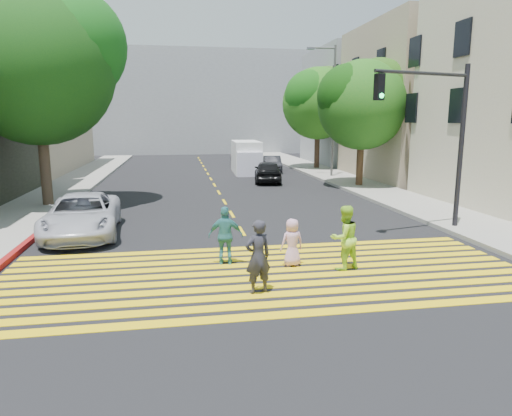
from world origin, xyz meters
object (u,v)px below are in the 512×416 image
object	(u,v)px
white_sedan	(82,215)
white_van	(247,158)
silver_car	(244,157)
pedestrian_woman	(344,238)
tree_right_far	(319,100)
pedestrian_child	(292,242)
pedestrian_extra	(226,236)
dark_car_near	(268,171)
pedestrian_man	(258,257)
tree_left	(38,59)
traffic_signal	(440,125)
tree_right_near	(363,100)
dark_car_parked	(272,164)

from	to	relation	value
white_sedan	white_van	bearing A→B (deg)	60.87
silver_car	pedestrian_woman	bearing A→B (deg)	78.73
tree_right_far	silver_car	size ratio (longest dim) A/B	1.92
pedestrian_child	white_sedan	size ratio (longest dim) A/B	0.26
pedestrian_extra	pedestrian_child	bearing A→B (deg)	174.57
pedestrian_child	white_sedan	world-z (taller)	white_sedan
pedestrian_child	dark_car_near	bearing A→B (deg)	-109.05
dark_car_near	pedestrian_man	bearing A→B (deg)	87.23
tree_right_far	white_van	bearing A→B (deg)	-163.46
pedestrian_child	white_van	xyz separation A→B (m)	(2.11, 22.12, 0.47)
tree_left	silver_car	xyz separation A→B (m)	(11.68, 19.27, -5.83)
pedestrian_man	silver_car	bearing A→B (deg)	-113.90
white_sedan	pedestrian_child	bearing A→B (deg)	-39.72
dark_car_near	white_sedan	bearing A→B (deg)	63.36
pedestrian_woman	dark_car_near	size ratio (longest dim) A/B	0.42
pedestrian_man	dark_car_near	world-z (taller)	pedestrian_man
pedestrian_child	traffic_signal	distance (m)	7.11
tree_right_near	tree_right_far	world-z (taller)	tree_right_far
pedestrian_extra	dark_car_parked	xyz separation A→B (m)	(5.95, 22.41, -0.20)
pedestrian_woman	white_sedan	distance (m)	8.99
pedestrian_extra	pedestrian_man	bearing A→B (deg)	111.12
tree_right_near	dark_car_parked	size ratio (longest dim) A/B	2.05
dark_car_parked	white_van	distance (m)	2.29
tree_left	dark_car_parked	bearing A→B (deg)	44.59
tree_right_far	dark_car_near	distance (m)	10.15
dark_car_parked	white_van	xyz separation A→B (m)	(-2.11, -0.72, 0.53)
tree_right_far	pedestrian_extra	xyz separation A→B (m)	(-9.86, -23.47, -4.68)
pedestrian_man	white_van	bearing A→B (deg)	-114.14
silver_car	pedestrian_child	bearing A→B (deg)	76.21
silver_car	dark_car_parked	world-z (taller)	silver_car
tree_right_near	silver_car	distance (m)	16.89
tree_right_far	silver_car	world-z (taller)	tree_right_far
tree_left	tree_right_far	size ratio (longest dim) A/B	1.18
dark_car_near	traffic_signal	distance (m)	14.66
traffic_signal	pedestrian_man	bearing A→B (deg)	-160.39
tree_right_near	dark_car_near	distance (m)	7.23
pedestrian_woman	white_van	xyz separation A→B (m)	(0.84, 22.63, 0.27)
pedestrian_extra	white_sedan	size ratio (longest dim) A/B	0.32
tree_right_near	dark_car_parked	distance (m)	10.66
tree_right_near	dark_car_near	bearing A→B (deg)	148.05
tree_right_far	white_sedan	bearing A→B (deg)	-126.42
pedestrian_woman	pedestrian_man	bearing A→B (deg)	10.28
tree_left	traffic_signal	size ratio (longest dim) A/B	1.67
tree_left	white_van	bearing A→B (deg)	48.03
dark_car_parked	silver_car	bearing A→B (deg)	107.96
tree_left	dark_car_near	xyz separation A→B (m)	(11.35, 6.70, -5.74)
white_sedan	pedestrian_extra	bearing A→B (deg)	-46.01
pedestrian_man	traffic_signal	distance (m)	8.86
tree_right_near	pedestrian_woman	bearing A→B (deg)	-113.93
dark_car_near	silver_car	world-z (taller)	dark_car_near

